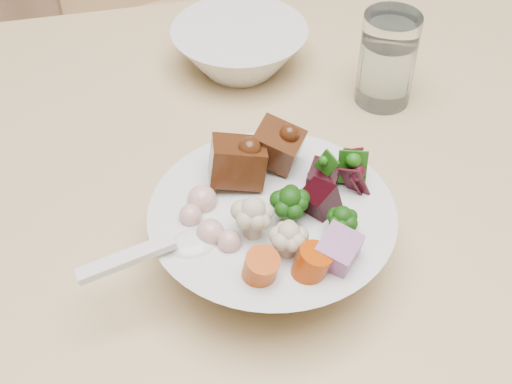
% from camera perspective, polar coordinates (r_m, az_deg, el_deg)
% --- Properties ---
extents(chair_far, '(0.50, 0.50, 0.96)m').
position_cam_1_polar(chair_far, '(1.30, -4.40, 15.03)').
color(chair_far, tan).
rests_on(chair_far, ground).
extents(food_bowl, '(0.20, 0.20, 0.11)m').
position_cam_1_polar(food_bowl, '(0.60, 1.36, -3.10)').
color(food_bowl, silver).
rests_on(food_bowl, dining_table).
extents(soup_spoon, '(0.11, 0.03, 0.02)m').
position_cam_1_polar(soup_spoon, '(0.56, -6.43, -4.52)').
color(soup_spoon, silver).
rests_on(soup_spoon, food_bowl).
extents(water_glass, '(0.06, 0.06, 0.10)m').
position_cam_1_polar(water_glass, '(0.78, 10.41, 10.12)').
color(water_glass, white).
rests_on(water_glass, dining_table).
extents(side_bowl, '(0.15, 0.15, 0.05)m').
position_cam_1_polar(side_bowl, '(0.83, -1.31, 11.41)').
color(side_bowl, silver).
rests_on(side_bowl, dining_table).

